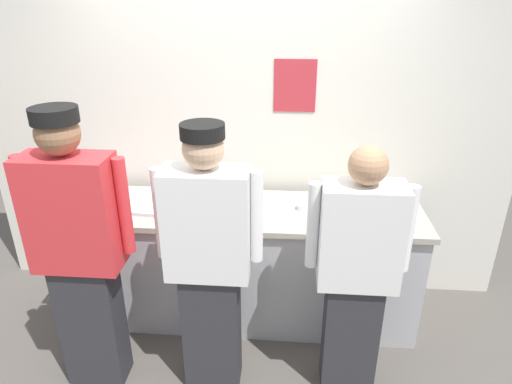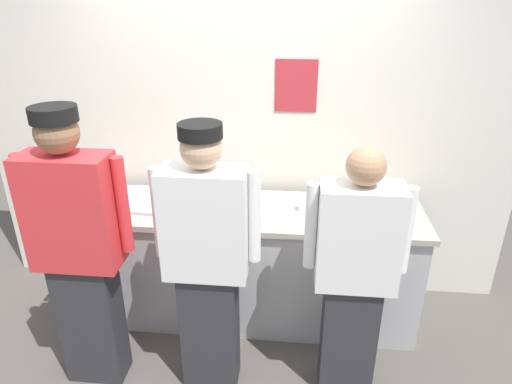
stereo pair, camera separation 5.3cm
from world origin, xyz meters
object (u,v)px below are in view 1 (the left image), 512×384
Objects in this scene: plate_stack_rear at (336,205)px; mixing_bowl_steel at (219,195)px; squeeze_bottle_primary at (379,196)px; deli_cup at (195,190)px; ramekin_orange_sauce at (303,206)px; chef_far_right at (357,272)px; chef_center at (209,258)px; plate_stack_front at (94,207)px; sheet_tray at (151,204)px; ramekin_yellow_sauce at (335,219)px; chef_near_left at (79,249)px; ramekin_red_sauce at (249,212)px.

mixing_bowl_steel reaches higher than plate_stack_rear.
deli_cup is (-1.32, 0.10, -0.04)m from squeeze_bottle_primary.
deli_cup reaches higher than ramekin_orange_sauce.
squeeze_bottle_primary is (0.23, 0.73, 0.15)m from chef_far_right.
plate_stack_front is at bearing 149.34° from chef_center.
sheet_tray is at bearing -178.81° from plate_stack_rear.
chef_center reaches higher than sheet_tray.
mixing_bowl_steel is 3.59× the size of ramekin_yellow_sauce.
chef_center reaches higher than ramekin_orange_sauce.
chef_near_left reaches higher than ramekin_orange_sauce.
mixing_bowl_steel is at bearing 176.20° from plate_stack_rear.
sheet_tray is 2.80× the size of squeeze_bottle_primary.
ramekin_orange_sauce is at bearing 6.25° from plate_stack_front.
chef_center is at bearing -145.71° from ramekin_yellow_sauce.
chef_far_right reaches higher than ramekin_orange_sauce.
chef_far_right is 1.51m from sheet_tray.
ramekin_yellow_sauce is at bearing -0.50° from plate_stack_front.
plate_stack_front reaches higher than plate_stack_rear.
ramekin_red_sauce is at bearing 1.99° from plate_stack_front.
ramekin_yellow_sauce is at bearing 20.05° from chef_near_left.
mixing_bowl_steel is 0.49m from sheet_tray.
chef_near_left is 0.58m from plate_stack_front.
mixing_bowl_steel is 3.84× the size of ramekin_orange_sauce.
chef_center is 20.32× the size of ramekin_orange_sauce.
plate_stack_rear is at bearing 1.19° from sheet_tray.
deli_cup reaches higher than plate_stack_front.
deli_cup is (-0.80, 0.18, 0.02)m from ramekin_orange_sauce.
mixing_bowl_steel is 0.30m from ramekin_red_sauce.
plate_stack_rear is (1.51, 0.72, -0.01)m from chef_near_left.
plate_stack_front is at bearing -174.29° from plate_stack_rear.
chef_center is 5.28× the size of mixing_bowl_steel.
mixing_bowl_steel reaches higher than ramekin_yellow_sauce.
chef_near_left is 19.86× the size of ramekin_yellow_sauce.
plate_stack_rear is (0.77, 0.69, 0.03)m from chef_center.
chef_far_right reaches higher than sheet_tray.
mixing_bowl_steel is at bearing 48.59° from chef_near_left.
ramekin_yellow_sauce is (1.28, -0.15, 0.01)m from sheet_tray.
sheet_tray is 1.07m from ramekin_orange_sauce.
chef_far_right is 4.95× the size of mixing_bowl_steel.
deli_cup is (0.28, 0.20, 0.03)m from sheet_tray.
plate_stack_rear is at bearing 5.71° from plate_stack_front.
deli_cup is (-1.00, 0.35, 0.02)m from ramekin_yellow_sauce.
chef_center is 0.85m from sheet_tray.
chef_near_left reaches higher than plate_stack_front.
chef_near_left is at bearing -177.50° from chef_center.
chef_near_left is 1.98m from squeeze_bottle_primary.
chef_near_left is 1.02m from deli_cup.
chef_center is 0.91m from ramekin_yellow_sauce.
chef_near_left reaches higher than sheet_tray.
squeeze_bottle_primary is (1.96, 0.24, 0.04)m from plate_stack_front.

